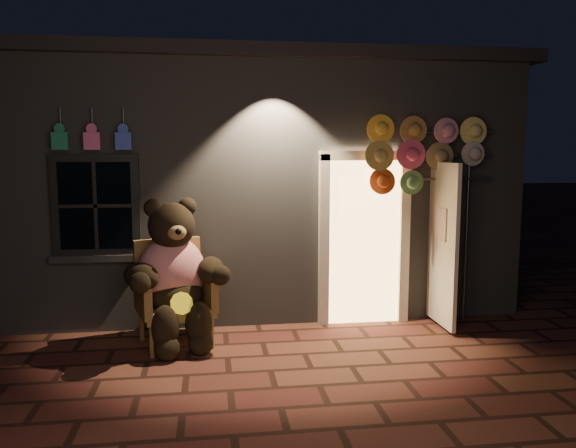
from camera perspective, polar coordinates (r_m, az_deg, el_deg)
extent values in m
plane|color=brown|center=(5.82, -1.78, -14.67)|extent=(60.00, 60.00, 0.00)
cube|color=slate|center=(9.39, -4.44, 4.15)|extent=(7.00, 5.00, 3.30)
cube|color=black|center=(9.45, -4.55, 14.68)|extent=(7.30, 5.30, 0.16)
cube|color=black|center=(6.98, -18.89, 1.79)|extent=(1.00, 0.10, 1.20)
cube|color=black|center=(6.95, -18.94, 1.77)|extent=(0.82, 0.06, 1.02)
cube|color=slate|center=(7.06, -18.68, -3.30)|extent=(1.10, 0.14, 0.08)
cube|color=#EEBA6B|center=(7.19, 7.66, -1.73)|extent=(0.92, 0.10, 2.10)
cube|color=beige|center=(7.03, 3.66, -1.89)|extent=(0.12, 0.12, 2.20)
cube|color=beige|center=(7.31, 11.68, -1.67)|extent=(0.12, 0.12, 2.20)
cube|color=beige|center=(7.06, 7.90, 6.90)|extent=(1.16, 0.12, 0.12)
cube|color=beige|center=(7.14, 15.47, -2.01)|extent=(0.05, 0.80, 2.00)
cube|color=#217C52|center=(6.95, -22.14, 7.82)|extent=(0.18, 0.07, 0.20)
cylinder|color=#59595E|center=(7.01, -22.12, 9.86)|extent=(0.02, 0.02, 0.25)
cube|color=#E15C9A|center=(6.87, -19.29, 7.96)|extent=(0.18, 0.07, 0.20)
cylinder|color=#59595E|center=(6.94, -19.28, 10.02)|extent=(0.02, 0.02, 0.25)
cube|color=blue|center=(6.81, -16.37, 8.08)|extent=(0.18, 0.07, 0.20)
cylinder|color=#59595E|center=(6.88, -16.37, 10.16)|extent=(0.02, 0.02, 0.25)
cube|color=olive|center=(6.54, -11.38, -8.52)|extent=(0.94, 0.90, 0.11)
cube|color=olive|center=(6.76, -12.11, -4.66)|extent=(0.76, 0.31, 0.77)
cube|color=olive|center=(6.40, -14.56, -6.95)|extent=(0.27, 0.66, 0.44)
cube|color=olive|center=(6.56, -8.29, -6.44)|extent=(0.27, 0.66, 0.44)
cylinder|color=olive|center=(6.26, -13.64, -11.53)|extent=(0.05, 0.05, 0.35)
cylinder|color=olive|center=(6.41, -7.76, -10.94)|extent=(0.05, 0.05, 0.35)
cylinder|color=olive|center=(6.84, -14.66, -9.93)|extent=(0.05, 0.05, 0.35)
cylinder|color=olive|center=(6.97, -9.26, -9.44)|extent=(0.05, 0.05, 0.35)
ellipsoid|color=red|center=(6.49, -11.74, -4.76)|extent=(0.91, 0.81, 0.81)
ellipsoid|color=black|center=(6.46, -11.50, -6.98)|extent=(0.76, 0.70, 0.38)
sphere|color=black|center=(6.35, -11.75, -0.17)|extent=(0.65, 0.65, 0.52)
sphere|color=black|center=(6.32, -13.56, 1.60)|extent=(0.20, 0.20, 0.20)
sphere|color=black|center=(6.40, -10.19, 1.76)|extent=(0.20, 0.20, 0.20)
ellipsoid|color=olive|center=(6.13, -11.24, -0.86)|extent=(0.24, 0.20, 0.16)
ellipsoid|color=black|center=(6.18, -14.71, -5.16)|extent=(0.55, 0.60, 0.29)
ellipsoid|color=black|center=(6.35, -7.85, -4.64)|extent=(0.32, 0.54, 0.29)
ellipsoid|color=black|center=(6.18, -12.35, -10.29)|extent=(0.29, 0.29, 0.50)
ellipsoid|color=black|center=(6.26, -9.07, -9.97)|extent=(0.29, 0.29, 0.50)
sphere|color=black|center=(6.18, -12.16, -12.26)|extent=(0.27, 0.27, 0.27)
sphere|color=black|center=(6.27, -8.86, -11.92)|extent=(0.27, 0.27, 0.27)
cylinder|color=yellow|center=(6.15, -10.76, -7.92)|extent=(0.27, 0.17, 0.24)
cylinder|color=#59595E|center=(7.53, 17.73, 0.36)|extent=(0.04, 0.04, 2.61)
cylinder|color=#59595E|center=(7.35, 16.08, 8.95)|extent=(1.16, 0.03, 0.03)
cylinder|color=#59595E|center=(7.34, 16.00, 6.68)|extent=(1.16, 0.03, 0.03)
cylinder|color=#59595E|center=(7.35, 15.92, 4.42)|extent=(1.16, 0.03, 0.03)
cylinder|color=yellow|center=(6.98, 9.47, 9.62)|extent=(0.33, 0.11, 0.33)
cylinder|color=#A9783A|center=(7.07, 12.58, 9.52)|extent=(0.33, 0.11, 0.33)
cylinder|color=pink|center=(7.19, 15.59, 9.39)|extent=(0.33, 0.11, 0.33)
cylinder|color=#FFE372|center=(7.40, 18.19, 9.23)|extent=(0.33, 0.11, 0.33)
cylinder|color=tan|center=(6.94, 9.48, 6.84)|extent=(0.33, 0.11, 0.33)
cylinder|color=#DC4A6E|center=(7.04, 12.59, 6.77)|extent=(0.33, 0.11, 0.33)
cylinder|color=olive|center=(7.24, 15.31, 6.70)|extent=(0.33, 0.11, 0.33)
cylinder|color=beige|center=(7.37, 18.18, 6.60)|extent=(0.33, 0.11, 0.33)
cylinder|color=#DC541A|center=(6.93, 9.50, 4.04)|extent=(0.33, 0.11, 0.33)
cylinder|color=#51864E|center=(7.11, 12.34, 4.05)|extent=(0.33, 0.11, 0.33)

